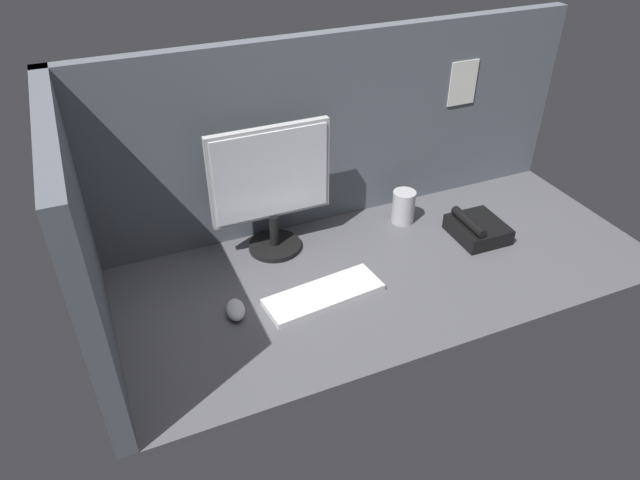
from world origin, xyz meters
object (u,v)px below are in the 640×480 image
at_px(desk_phone, 477,229).
at_px(keyboard, 324,295).
at_px(mug_steel, 403,207).
at_px(monitor, 271,185).
at_px(mouse, 236,310).

bearing_deg(desk_phone, keyboard, -171.70).
bearing_deg(mug_steel, monitor, 176.45).
distance_m(mouse, mug_steel, 0.76).
relative_size(keyboard, desk_phone, 1.91).
distance_m(monitor, mouse, 0.42).
height_order(keyboard, mug_steel, mug_steel).
bearing_deg(keyboard, mouse, 167.17).
height_order(monitor, keyboard, monitor).
bearing_deg(keyboard, mug_steel, 26.65).
xyz_separation_m(monitor, desk_phone, (0.68, -0.22, -0.21)).
height_order(mouse, desk_phone, desk_phone).
relative_size(keyboard, mouse, 3.85).
xyz_separation_m(mug_steel, desk_phone, (0.19, -0.19, -0.03)).
distance_m(keyboard, mug_steel, 0.53).
bearing_deg(mug_steel, desk_phone, -44.95).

